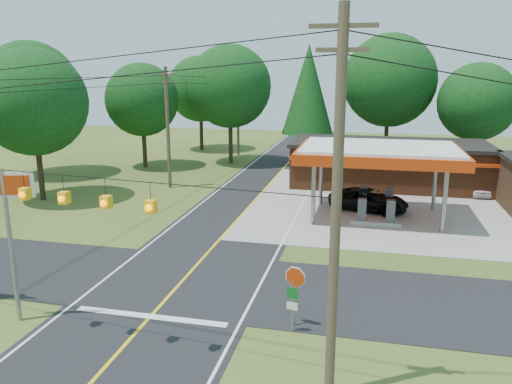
% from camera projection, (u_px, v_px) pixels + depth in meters
% --- Properties ---
extents(ground, '(120.00, 120.00, 0.00)m').
position_uv_depth(ground, '(182.00, 281.00, 23.69)').
color(ground, '#39501C').
rests_on(ground, ground).
extents(main_highway, '(8.00, 120.00, 0.02)m').
position_uv_depth(main_highway, '(182.00, 281.00, 23.69)').
color(main_highway, black).
rests_on(main_highway, ground).
extents(cross_road, '(70.00, 7.00, 0.02)m').
position_uv_depth(cross_road, '(182.00, 281.00, 23.69)').
color(cross_road, black).
rests_on(cross_road, ground).
extents(lane_center_yellow, '(0.15, 110.00, 0.00)m').
position_uv_depth(lane_center_yellow, '(182.00, 281.00, 23.69)').
color(lane_center_yellow, yellow).
rests_on(lane_center_yellow, main_highway).
extents(gas_canopy, '(10.60, 7.40, 4.88)m').
position_uv_depth(gas_canopy, '(379.00, 155.00, 33.03)').
color(gas_canopy, gray).
rests_on(gas_canopy, ground).
extents(convenience_store, '(16.40, 7.55, 3.80)m').
position_uv_depth(convenience_store, '(388.00, 163.00, 42.83)').
color(convenience_store, brown).
rests_on(convenience_store, ground).
extents(utility_pole_near_right, '(1.80, 0.30, 11.50)m').
position_uv_depth(utility_pole_near_right, '(336.00, 210.00, 14.02)').
color(utility_pole_near_right, '#473828').
rests_on(utility_pole_near_right, ground).
extents(utility_pole_far_left, '(1.80, 0.30, 10.00)m').
position_uv_depth(utility_pole_far_left, '(168.00, 126.00, 41.20)').
color(utility_pole_far_left, '#473828').
rests_on(utility_pole_far_left, ground).
extents(utility_pole_north, '(0.30, 0.30, 9.50)m').
position_uv_depth(utility_pole_north, '(238.00, 114.00, 57.08)').
color(utility_pole_north, '#473828').
rests_on(utility_pole_north, ground).
extents(overhead_beacons, '(17.04, 2.04, 1.03)m').
position_uv_depth(overhead_beacons, '(83.00, 179.00, 16.74)').
color(overhead_beacons, black).
rests_on(overhead_beacons, ground).
extents(treeline_backdrop, '(70.27, 51.59, 13.30)m').
position_uv_depth(treeline_backdrop, '(285.00, 96.00, 44.44)').
color(treeline_backdrop, '#332316').
rests_on(treeline_backdrop, ground).
extents(suv_car, '(6.81, 6.81, 1.53)m').
position_uv_depth(suv_car, '(369.00, 200.00, 35.40)').
color(suv_car, black).
rests_on(suv_car, ground).
extents(sedan_car, '(3.74, 3.74, 1.23)m').
position_uv_depth(sedan_car, '(478.00, 187.00, 39.76)').
color(sedan_car, white).
rests_on(sedan_car, ground).
extents(big_stop_sign, '(2.24, 0.67, 6.17)m').
position_uv_depth(big_stop_sign, '(7.00, 212.00, 18.94)').
color(big_stop_sign, gray).
rests_on(big_stop_sign, ground).
extents(octagonal_stop_sign, '(0.83, 0.31, 2.50)m').
position_uv_depth(octagonal_stop_sign, '(295.00, 282.00, 19.14)').
color(octagonal_stop_sign, gray).
rests_on(octagonal_stop_sign, ground).
extents(route_sign_post, '(0.43, 0.13, 2.12)m').
position_uv_depth(route_sign_post, '(292.00, 302.00, 18.81)').
color(route_sign_post, gray).
rests_on(route_sign_post, ground).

